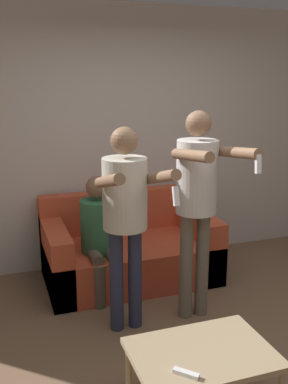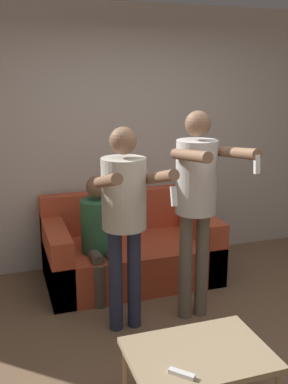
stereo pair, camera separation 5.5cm
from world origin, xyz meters
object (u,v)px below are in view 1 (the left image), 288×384
at_px(person_standing_left, 126,207).
at_px(remote_on_table, 186,373).
at_px(person_standing_right, 198,192).
at_px(person_seated, 100,231).
at_px(couch, 129,252).
at_px(coffee_table, 202,357).

bearing_deg(person_standing_left, remote_on_table, -91.25).
distance_m(person_standing_right, person_seated, 1.06).
distance_m(couch, person_standing_right, 1.26).
height_order(person_seated, remote_on_table, person_seated).
distance_m(person_standing_right, coffee_table, 1.34).
relative_size(person_seated, remote_on_table, 8.41).
height_order(coffee_table, remote_on_table, remote_on_table).
bearing_deg(couch, person_standing_right, -71.75).
distance_m(person_standing_left, person_seated, 0.80).
xyz_separation_m(couch, coffee_table, (-0.14, -1.94, 0.10)).
xyz_separation_m(person_seated, remote_on_table, (0.02, -1.88, -0.19)).
height_order(couch, coffee_table, couch).
bearing_deg(person_standing_right, coffee_table, -113.16).
bearing_deg(coffee_table, person_standing_left, 98.58).
distance_m(person_standing_left, remote_on_table, 1.35).
bearing_deg(person_seated, coffee_table, -83.09).
relative_size(couch, coffee_table, 1.97).
xyz_separation_m(couch, person_seated, (-0.35, -0.23, 0.34)).
distance_m(person_standing_left, coffee_table, 1.24).
relative_size(person_standing_left, remote_on_table, 12.27).
relative_size(person_standing_right, remote_on_table, 13.04).
distance_m(couch, person_standing_left, 1.22).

